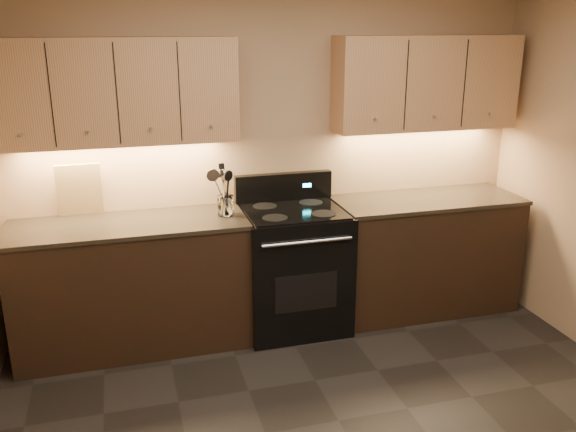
% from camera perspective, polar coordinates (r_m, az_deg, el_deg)
% --- Properties ---
extents(wall_back, '(4.00, 0.04, 2.60)m').
position_cam_1_polar(wall_back, '(4.65, -1.53, 5.99)').
color(wall_back, tan).
rests_on(wall_back, ground).
extents(counter_left, '(1.62, 0.62, 0.93)m').
position_cam_1_polar(counter_left, '(4.48, -14.32, -6.25)').
color(counter_left, black).
rests_on(counter_left, ground).
extents(counter_right, '(1.46, 0.62, 0.93)m').
position_cam_1_polar(counter_right, '(5.03, 12.58, -3.43)').
color(counter_right, black).
rests_on(counter_right, ground).
extents(stove, '(0.76, 0.68, 1.14)m').
position_cam_1_polar(stove, '(4.61, 0.49, -4.77)').
color(stove, black).
rests_on(stove, ground).
extents(upper_cab_left, '(1.60, 0.30, 0.70)m').
position_cam_1_polar(upper_cab_left, '(4.29, -15.76, 11.13)').
color(upper_cab_left, tan).
rests_on(upper_cab_left, wall_back).
extents(upper_cab_right, '(1.44, 0.30, 0.70)m').
position_cam_1_polar(upper_cab_right, '(4.86, 12.80, 12.05)').
color(upper_cab_right, tan).
rests_on(upper_cab_right, wall_back).
extents(outlet_plate, '(0.08, 0.01, 0.12)m').
position_cam_1_polar(outlet_plate, '(4.55, -17.59, 2.58)').
color(outlet_plate, '#B2B5BA').
rests_on(outlet_plate, wall_back).
extents(utensil_crock, '(0.13, 0.13, 0.14)m').
position_cam_1_polar(utensil_crock, '(4.34, -5.87, 0.92)').
color(utensil_crock, white).
rests_on(utensil_crock, counter_left).
extents(cutting_board, '(0.31, 0.10, 0.38)m').
position_cam_1_polar(cutting_board, '(4.52, -18.95, 2.34)').
color(cutting_board, tan).
rests_on(cutting_board, counter_left).
extents(wooden_spoon, '(0.11, 0.09, 0.31)m').
position_cam_1_polar(wooden_spoon, '(4.29, -6.24, 2.16)').
color(wooden_spoon, tan).
rests_on(wooden_spoon, utensil_crock).
extents(black_spoon, '(0.08, 0.18, 0.34)m').
position_cam_1_polar(black_spoon, '(4.33, -5.90, 2.55)').
color(black_spoon, black).
rests_on(black_spoon, utensil_crock).
extents(black_turner, '(0.12, 0.17, 0.38)m').
position_cam_1_polar(black_turner, '(4.29, -5.80, 2.59)').
color(black_turner, black).
rests_on(black_turner, utensil_crock).
extents(steel_spatula, '(0.17, 0.14, 0.35)m').
position_cam_1_polar(steel_spatula, '(4.34, -5.50, 2.53)').
color(steel_spatula, silver).
rests_on(steel_spatula, utensil_crock).
extents(steel_skimmer, '(0.21, 0.12, 0.35)m').
position_cam_1_polar(steel_skimmer, '(4.29, -5.60, 2.37)').
color(steel_skimmer, silver).
rests_on(steel_skimmer, utensil_crock).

